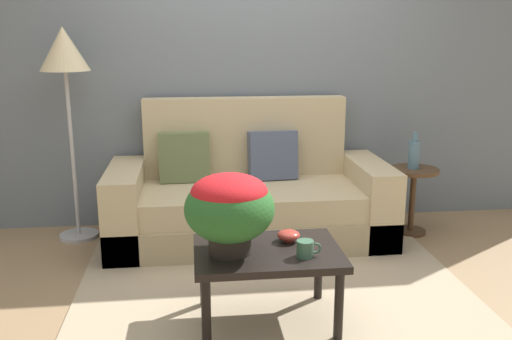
{
  "coord_description": "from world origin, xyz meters",
  "views": [
    {
      "loc": [
        -0.5,
        -3.43,
        1.63
      ],
      "look_at": [
        -0.08,
        0.06,
        0.74
      ],
      "focal_mm": 38.55,
      "sensor_mm": 36.0,
      "label": 1
    }
  ],
  "objects_px": {
    "couch": "(248,199)",
    "side_table": "(413,189)",
    "floor_lamp": "(65,63)",
    "table_vase": "(414,154)",
    "potted_plant": "(229,206)",
    "coffee_mug": "(306,249)",
    "snack_bowl": "(288,235)",
    "coffee_table": "(267,259)"
  },
  "relations": [
    {
      "from": "floor_lamp",
      "to": "coffee_mug",
      "type": "xyz_separation_m",
      "value": [
        1.53,
        -1.65,
        -0.91
      ]
    },
    {
      "from": "couch",
      "to": "coffee_table",
      "type": "xyz_separation_m",
      "value": [
        -0.04,
        -1.37,
        0.07
      ]
    },
    {
      "from": "snack_bowl",
      "to": "couch",
      "type": "bearing_deg",
      "value": 94.54
    },
    {
      "from": "side_table",
      "to": "table_vase",
      "type": "bearing_deg",
      "value": -176.61
    },
    {
      "from": "side_table",
      "to": "table_vase",
      "type": "height_order",
      "value": "table_vase"
    },
    {
      "from": "floor_lamp",
      "to": "potted_plant",
      "type": "height_order",
      "value": "floor_lamp"
    },
    {
      "from": "coffee_table",
      "to": "table_vase",
      "type": "bearing_deg",
      "value": 43.47
    },
    {
      "from": "snack_bowl",
      "to": "table_vase",
      "type": "xyz_separation_m",
      "value": [
        1.24,
        1.2,
        0.19
      ]
    },
    {
      "from": "couch",
      "to": "floor_lamp",
      "type": "distance_m",
      "value": 1.76
    },
    {
      "from": "couch",
      "to": "coffee_table",
      "type": "distance_m",
      "value": 1.37
    },
    {
      "from": "side_table",
      "to": "coffee_mug",
      "type": "distance_m",
      "value": 1.87
    },
    {
      "from": "coffee_mug",
      "to": "snack_bowl",
      "type": "xyz_separation_m",
      "value": [
        -0.05,
        0.23,
        -0.01
      ]
    },
    {
      "from": "coffee_table",
      "to": "side_table",
      "type": "height_order",
      "value": "side_table"
    },
    {
      "from": "potted_plant",
      "to": "coffee_mug",
      "type": "height_order",
      "value": "potted_plant"
    },
    {
      "from": "coffee_mug",
      "to": "side_table",
      "type": "bearing_deg",
      "value": 50.07
    },
    {
      "from": "couch",
      "to": "floor_lamp",
      "type": "bearing_deg",
      "value": 173.65
    },
    {
      "from": "coffee_table",
      "to": "potted_plant",
      "type": "height_order",
      "value": "potted_plant"
    },
    {
      "from": "couch",
      "to": "table_vase",
      "type": "height_order",
      "value": "couch"
    },
    {
      "from": "side_table",
      "to": "snack_bowl",
      "type": "distance_m",
      "value": 1.74
    },
    {
      "from": "couch",
      "to": "floor_lamp",
      "type": "xyz_separation_m",
      "value": [
        -1.38,
        0.15,
        1.08
      ]
    },
    {
      "from": "side_table",
      "to": "floor_lamp",
      "type": "bearing_deg",
      "value": 175.41
    },
    {
      "from": "side_table",
      "to": "potted_plant",
      "type": "xyz_separation_m",
      "value": [
        -1.6,
        -1.33,
        0.34
      ]
    },
    {
      "from": "table_vase",
      "to": "side_table",
      "type": "bearing_deg",
      "value": 3.39
    },
    {
      "from": "snack_bowl",
      "to": "table_vase",
      "type": "relative_size",
      "value": 0.44
    },
    {
      "from": "coffee_mug",
      "to": "snack_bowl",
      "type": "distance_m",
      "value": 0.24
    },
    {
      "from": "snack_bowl",
      "to": "coffee_table",
      "type": "bearing_deg",
      "value": -142.7
    },
    {
      "from": "floor_lamp",
      "to": "snack_bowl",
      "type": "height_order",
      "value": "floor_lamp"
    },
    {
      "from": "couch",
      "to": "side_table",
      "type": "distance_m",
      "value": 1.35
    },
    {
      "from": "floor_lamp",
      "to": "table_vase",
      "type": "height_order",
      "value": "floor_lamp"
    },
    {
      "from": "couch",
      "to": "coffee_mug",
      "type": "height_order",
      "value": "couch"
    },
    {
      "from": "side_table",
      "to": "floor_lamp",
      "type": "distance_m",
      "value": 2.92
    },
    {
      "from": "coffee_table",
      "to": "table_vase",
      "type": "relative_size",
      "value": 2.74
    },
    {
      "from": "floor_lamp",
      "to": "table_vase",
      "type": "distance_m",
      "value": 2.82
    },
    {
      "from": "couch",
      "to": "coffee_mug",
      "type": "bearing_deg",
      "value": -84.17
    },
    {
      "from": "potted_plant",
      "to": "table_vase",
      "type": "bearing_deg",
      "value": 39.93
    },
    {
      "from": "couch",
      "to": "coffee_mug",
      "type": "xyz_separation_m",
      "value": [
        0.15,
        -1.5,
        0.17
      ]
    },
    {
      "from": "couch",
      "to": "snack_bowl",
      "type": "bearing_deg",
      "value": -85.46
    },
    {
      "from": "potted_plant",
      "to": "side_table",
      "type": "bearing_deg",
      "value": 39.72
    },
    {
      "from": "coffee_mug",
      "to": "table_vase",
      "type": "relative_size",
      "value": 0.45
    },
    {
      "from": "side_table",
      "to": "potted_plant",
      "type": "bearing_deg",
      "value": -140.28
    },
    {
      "from": "coffee_mug",
      "to": "table_vase",
      "type": "height_order",
      "value": "table_vase"
    },
    {
      "from": "side_table",
      "to": "couch",
      "type": "bearing_deg",
      "value": 177.22
    }
  ]
}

